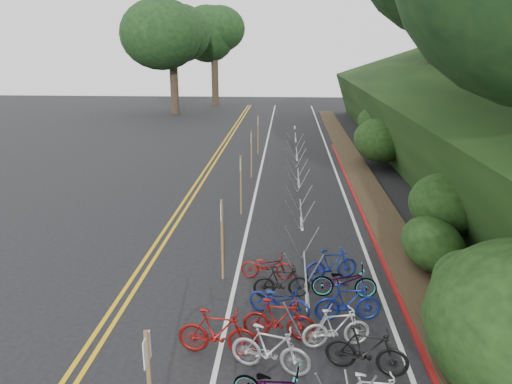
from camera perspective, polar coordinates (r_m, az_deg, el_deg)
road_markings at (r=20.01m, az=-1.85°, el=-3.37°), size 7.47×80.00×0.01m
red_curb at (r=21.95m, az=11.92°, el=-1.79°), size 0.25×28.00×0.10m
embankment at (r=29.90m, az=24.31°, el=6.90°), size 14.30×48.14×9.11m
bike_racks_rest at (r=22.44m, az=4.86°, el=1.07°), size 1.14×23.00×1.17m
signpost_near at (r=9.12m, az=-12.09°, el=-20.62°), size 0.08×0.40×2.35m
signposts_rest at (r=23.33m, az=-1.06°, el=3.19°), size 0.08×18.40×2.50m
bike_front at (r=11.72m, az=-4.40°, el=-15.70°), size 0.74×1.92×1.12m
bike_valet at (r=11.58m, az=6.71°, el=-16.65°), size 3.09×10.02×1.08m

